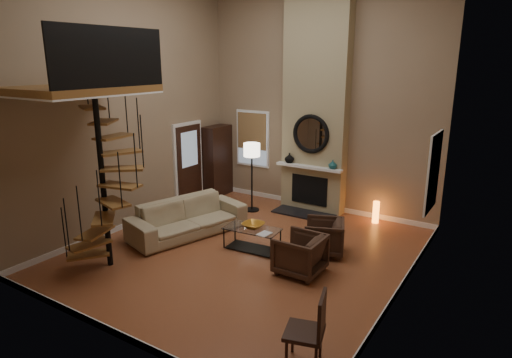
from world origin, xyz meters
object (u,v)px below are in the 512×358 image
Objects in this scene: armchair_far at (304,255)px; floor_lamp at (252,155)px; armchair_near at (328,237)px; hutch at (217,161)px; coffee_table at (252,236)px; side_chair at (312,327)px; accent_lamp at (376,212)px; sofa at (188,217)px.

armchair_far is 0.47× the size of floor_lamp.
armchair_near is 0.44× the size of floor_lamp.
hutch reaches higher than floor_lamp.
armchair_near is 1.48m from coffee_table.
side_chair reaches higher than coffee_table.
accent_lamp is 0.53× the size of side_chair.
floor_lamp reaches higher than side_chair.
sofa reaches higher than armchair_far.
armchair_near is at bearing -60.09° from sofa.
floor_lamp is at bearing -139.01° from armchair_near.
hutch is at bearing 157.51° from floor_lamp.
hutch is 5.17m from armchair_far.
sofa is 2.94m from armchair_far.
sofa is 2.55× the size of side_chair.
hutch is 2.61× the size of armchair_near.
side_chair is (5.32, -5.13, -0.42)m from hutch.
coffee_table is 0.67× the size of floor_lamp.
coffee_table is (1.60, 0.07, -0.11)m from sofa.
coffee_table is at bearing -42.78° from hutch.
floor_lamp is 3.27× the size of accent_lamp.
accent_lamp is (0.28, 3.17, -0.10)m from armchair_far.
armchair_far reaches higher than coffee_table.
accent_lamp is at bearing 15.64° from floor_lamp.
floor_lamp is 3.22m from accent_lamp.
floor_lamp is (-1.29, 1.98, 1.13)m from coffee_table.
hutch reaches higher than coffee_table.
coffee_table is (2.84, -2.63, -0.67)m from hutch.
armchair_far is 0.70× the size of coffee_table.
accent_lamp is (4.45, 0.17, -0.70)m from hutch.
accent_lamp is at bearing 175.31° from armchair_far.
armchair_far is 3.68m from floor_lamp.
floor_lamp reaches higher than coffee_table.
floor_lamp is at bearing 8.20° from sofa.
accent_lamp is (0.26, 2.18, -0.10)m from armchair_near.
floor_lamp is (0.32, 2.05, 1.02)m from sofa.
side_chair is at bearing -45.25° from coffee_table.
coffee_table is at bearing -57.05° from floor_lamp.
floor_lamp is at bearing -22.49° from hutch.
floor_lamp is at bearing -164.36° from accent_lamp.
floor_lamp is at bearing -131.74° from armchair_far.
hutch reaches higher than side_chair.
side_chair is (1.13, -3.12, 0.17)m from armchair_near.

